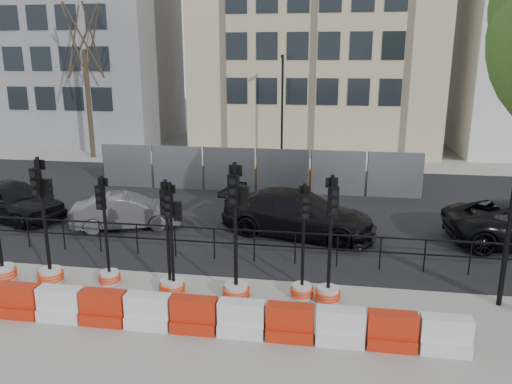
% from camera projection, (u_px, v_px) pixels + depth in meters
% --- Properties ---
extents(ground, '(120.00, 120.00, 0.00)m').
position_uv_depth(ground, '(204.00, 276.00, 13.73)').
color(ground, '#51514C').
rests_on(ground, ground).
extents(sidewalk_near, '(40.00, 6.00, 0.02)m').
position_uv_depth(sidewalk_near, '(169.00, 333.00, 10.87)').
color(sidewalk_near, gray).
rests_on(sidewalk_near, ground).
extents(road, '(40.00, 14.00, 0.03)m').
position_uv_depth(road, '(248.00, 205.00, 20.41)').
color(road, black).
rests_on(road, ground).
extents(sidewalk_far, '(40.00, 4.00, 0.02)m').
position_uv_depth(sidewalk_far, '(275.00, 161.00, 28.99)').
color(sidewalk_far, gray).
rests_on(sidewalk_far, ground).
extents(building_grey, '(11.00, 9.06, 14.00)m').
position_uv_depth(building_grey, '(88.00, 41.00, 35.01)').
color(building_grey, gray).
rests_on(building_grey, ground).
extents(building_cream, '(15.00, 10.06, 18.00)m').
position_uv_depth(building_cream, '(318.00, 7.00, 32.06)').
color(building_cream, beige).
rests_on(building_cream, ground).
extents(kerb_railing, '(18.00, 0.04, 1.00)m').
position_uv_depth(kerb_railing, '(214.00, 238.00, 14.70)').
color(kerb_railing, black).
rests_on(kerb_railing, ground).
extents(heras_fencing, '(14.33, 1.72, 2.00)m').
position_uv_depth(heras_fencing, '(248.00, 173.00, 22.89)').
color(heras_fencing, gray).
rests_on(heras_fencing, ground).
extents(lamp_post_far, '(0.12, 0.56, 6.00)m').
position_uv_depth(lamp_post_far, '(282.00, 107.00, 27.11)').
color(lamp_post_far, black).
rests_on(lamp_post_far, ground).
extents(tree_bare_far, '(2.00, 2.00, 9.00)m').
position_uv_depth(tree_bare_far, '(84.00, 43.00, 28.46)').
color(tree_bare_far, '#473828').
rests_on(tree_bare_far, ground).
extents(barrier_row, '(12.55, 0.50, 0.80)m').
position_uv_depth(barrier_row, '(171.00, 314.00, 10.97)').
color(barrier_row, red).
rests_on(barrier_row, ground).
extents(traffic_signal_a, '(0.70, 0.70, 3.58)m').
position_uv_depth(traffic_signal_a, '(0.00, 255.00, 13.26)').
color(traffic_signal_a, beige).
rests_on(traffic_signal_a, ground).
extents(traffic_signal_b, '(0.68, 0.68, 3.43)m').
position_uv_depth(traffic_signal_b, '(48.00, 255.00, 13.10)').
color(traffic_signal_b, beige).
rests_on(traffic_signal_b, ground).
extents(traffic_signal_c, '(0.58, 0.58, 2.96)m').
position_uv_depth(traffic_signal_c, '(108.00, 263.00, 13.11)').
color(traffic_signal_c, beige).
rests_on(traffic_signal_c, ground).
extents(traffic_signal_d, '(0.58, 0.58, 2.94)m').
position_uv_depth(traffic_signal_d, '(173.00, 269.00, 12.52)').
color(traffic_signal_d, beige).
rests_on(traffic_signal_d, ground).
extents(traffic_signal_e, '(0.59, 0.59, 2.99)m').
position_uv_depth(traffic_signal_e, '(169.00, 271.00, 12.60)').
color(traffic_signal_e, beige).
rests_on(traffic_signal_e, ground).
extents(traffic_signal_f, '(0.69, 0.69, 3.50)m').
position_uv_depth(traffic_signal_f, '(236.00, 269.00, 12.17)').
color(traffic_signal_f, beige).
rests_on(traffic_signal_f, ground).
extents(traffic_signal_g, '(0.58, 0.58, 2.96)m').
position_uv_depth(traffic_signal_g, '(302.00, 275.00, 12.34)').
color(traffic_signal_g, beige).
rests_on(traffic_signal_g, ground).
extents(traffic_signal_h, '(0.63, 0.63, 3.22)m').
position_uv_depth(traffic_signal_h, '(329.00, 277.00, 12.11)').
color(traffic_signal_h, beige).
rests_on(traffic_signal_h, ground).
extents(car_a, '(4.56, 5.56, 1.51)m').
position_uv_depth(car_a, '(11.00, 200.00, 18.41)').
color(car_a, black).
rests_on(car_a, ground).
extents(car_b, '(3.63, 4.52, 1.22)m').
position_uv_depth(car_b, '(127.00, 211.00, 17.51)').
color(car_b, '#525157').
rests_on(car_b, ground).
extents(car_c, '(4.38, 6.13, 1.51)m').
position_uv_depth(car_c, '(298.00, 214.00, 16.76)').
color(car_c, black).
rests_on(car_c, ground).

